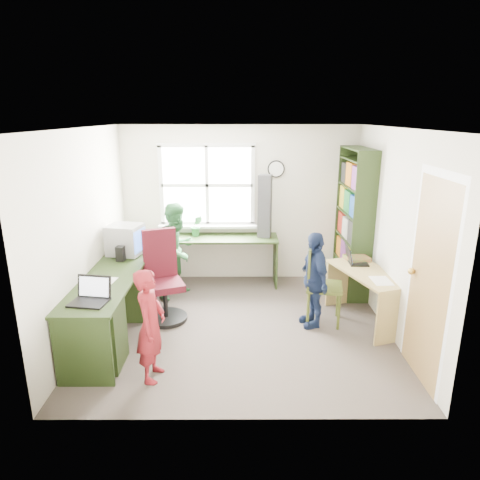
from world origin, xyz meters
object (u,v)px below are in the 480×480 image
at_px(right_desk, 367,286).
at_px(person_green, 178,250).
at_px(wooden_chair, 318,281).
at_px(laptop_right, 354,259).
at_px(person_navy, 314,279).
at_px(swivel_chair, 163,282).
at_px(bookshelf, 353,225).
at_px(cd_tower, 265,206).
at_px(crt_monitor, 125,240).
at_px(potted_plant, 197,226).
at_px(l_desk, 127,302).
at_px(laptop_left, 91,296).
at_px(person_red, 151,325).

xyz_separation_m(right_desk, person_green, (-2.48, 0.85, 0.20)).
distance_m(wooden_chair, laptop_right, 0.64).
xyz_separation_m(right_desk, person_navy, (-0.69, -0.08, 0.11)).
relative_size(swivel_chair, laptop_right, 3.44).
bearing_deg(bookshelf, cd_tower, 168.64).
relative_size(crt_monitor, laptop_right, 1.44).
height_order(wooden_chair, laptop_right, wooden_chair).
height_order(wooden_chair, crt_monitor, crt_monitor).
bearing_deg(crt_monitor, bookshelf, 23.59).
bearing_deg(bookshelf, potted_plant, 172.69).
xyz_separation_m(bookshelf, cd_tower, (-1.28, 0.26, 0.22)).
bearing_deg(swivel_chair, wooden_chair, -24.66).
distance_m(bookshelf, laptop_right, 0.78).
xyz_separation_m(l_desk, bookshelf, (2.96, 1.47, 0.55)).
relative_size(right_desk, swivel_chair, 1.10).
bearing_deg(potted_plant, crt_monitor, -133.06).
height_order(swivel_chair, laptop_left, swivel_chair).
distance_m(cd_tower, person_navy, 1.61).
xyz_separation_m(right_desk, laptop_left, (-3.08, -1.03, 0.32)).
distance_m(crt_monitor, person_green, 0.79).
xyz_separation_m(laptop_right, cd_tower, (-1.12, 0.96, 0.50)).
bearing_deg(l_desk, crt_monitor, 103.07).
height_order(swivel_chair, person_navy, person_navy).
bearing_deg(laptop_left, l_desk, 83.00).
xyz_separation_m(wooden_chair, laptop_right, (0.52, 0.33, 0.18)).
distance_m(l_desk, person_navy, 2.24).
distance_m(wooden_chair, person_red, 2.22).
bearing_deg(bookshelf, person_red, -138.22).
bearing_deg(wooden_chair, l_desk, -158.53).
bearing_deg(cd_tower, laptop_left, -115.33).
height_order(crt_monitor, person_red, crt_monitor).
height_order(wooden_chair, person_navy, person_navy).
xyz_separation_m(bookshelf, potted_plant, (-2.31, 0.30, -0.09)).
xyz_separation_m(bookshelf, person_red, (-2.52, -2.25, -0.43)).
bearing_deg(laptop_left, laptop_right, 34.09).
xyz_separation_m(laptop_left, potted_plant, (0.83, 2.37, 0.10)).
bearing_deg(bookshelf, l_desk, -153.57).
relative_size(crt_monitor, laptop_left, 1.22).
bearing_deg(cd_tower, laptop_right, -27.52).
distance_m(laptop_right, person_red, 2.83).
xyz_separation_m(l_desk, person_navy, (2.21, 0.34, 0.15)).
relative_size(swivel_chair, wooden_chair, 1.16).
distance_m(laptop_left, laptop_right, 3.28).
bearing_deg(cd_tower, person_red, -103.20).
bearing_deg(bookshelf, laptop_right, -102.41).
bearing_deg(laptop_right, person_navy, 127.62).
bearing_deg(bookshelf, wooden_chair, -122.92).
distance_m(right_desk, wooden_chair, 0.62).
height_order(wooden_chair, person_green, person_green).
bearing_deg(wooden_chair, crt_monitor, -178.95).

